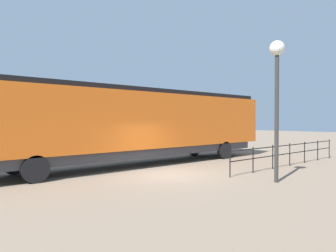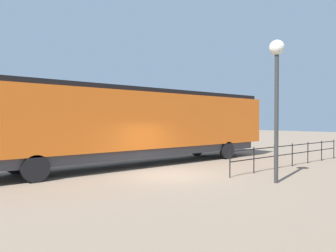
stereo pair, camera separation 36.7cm
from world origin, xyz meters
TOP-DOWN VIEW (x-y plane):
  - ground_plane at (0.00, 0.00)m, footprint 120.00×120.00m
  - locomotive at (-3.48, 1.36)m, footprint 2.98×18.57m
  - lamp_post at (4.12, 2.02)m, footprint 0.60×0.60m
  - platform_fence at (2.21, 6.82)m, footprint 0.05×10.60m

SIDE VIEW (x-z plane):
  - ground_plane at x=0.00m, z-range 0.00..0.00m
  - platform_fence at x=2.21m, z-range 0.18..1.40m
  - locomotive at x=-3.48m, z-range 0.26..4.41m
  - lamp_post at x=4.12m, z-range 1.45..7.07m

